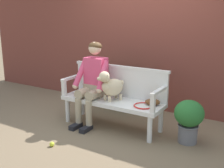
{
  "coord_description": "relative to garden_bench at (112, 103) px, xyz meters",
  "views": [
    {
      "loc": [
        2.15,
        -3.53,
        1.77
      ],
      "look_at": [
        0.0,
        0.0,
        0.7
      ],
      "focal_mm": 44.69,
      "sensor_mm": 36.0,
      "label": 1
    }
  ],
  "objects": [
    {
      "name": "potted_plant",
      "position": [
        1.19,
        0.08,
        -0.03
      ],
      "size": [
        0.41,
        0.41,
        0.61
      ],
      "color": "slate",
      "rests_on": "ground"
    },
    {
      "name": "ground_plane",
      "position": [
        0.0,
        0.0,
        -0.39
      ],
      "size": [
        40.0,
        40.0,
        0.0
      ],
      "primitive_type": "plane",
      "color": "#7A664C"
    },
    {
      "name": "bench_armrest_left_end",
      "position": [
        -0.77,
        -0.09,
        0.26
      ],
      "size": [
        0.06,
        0.53,
        0.28
      ],
      "color": "white",
      "rests_on": "garden_bench"
    },
    {
      "name": "tennis_racket",
      "position": [
        0.55,
        -0.01,
        0.07
      ],
      "size": [
        0.32,
        0.57,
        0.03
      ],
      "color": "red",
      "rests_on": "garden_bench"
    },
    {
      "name": "brick_garden_fence",
      "position": [
        0.0,
        1.26,
        0.78
      ],
      "size": [
        8.0,
        0.3,
        2.33
      ],
      "primitive_type": "cube",
      "color": "brown",
      "rests_on": "ground"
    },
    {
      "name": "person_seated",
      "position": [
        -0.34,
        -0.02,
        0.33
      ],
      "size": [
        0.56,
        0.66,
        1.32
      ],
      "color": "black",
      "rests_on": "ground"
    },
    {
      "name": "bench_backrest",
      "position": [
        0.0,
        0.23,
        0.31
      ],
      "size": [
        1.67,
        0.06,
        0.5
      ],
      "color": "white",
      "rests_on": "garden_bench"
    },
    {
      "name": "dog_on_bench",
      "position": [
        0.0,
        -0.04,
        0.29
      ],
      "size": [
        0.35,
        0.46,
        0.47
      ],
      "color": "beige",
      "rests_on": "garden_bench"
    },
    {
      "name": "hedge_bush_far_left",
      "position": [
        -0.3,
        0.9,
        0.0
      ],
      "size": [
        0.91,
        0.57,
        0.78
      ],
      "primitive_type": "ellipsoid",
      "color": "#194C1E",
      "rests_on": "ground"
    },
    {
      "name": "tennis_ball",
      "position": [
        -0.34,
        -1.01,
        -0.36
      ],
      "size": [
        0.07,
        0.07,
        0.07
      ],
      "primitive_type": "sphere",
      "color": "#CCDB33",
      "rests_on": "ground"
    },
    {
      "name": "garden_bench",
      "position": [
        0.0,
        0.0,
        0.0
      ],
      "size": [
        1.63,
        0.53,
        0.45
      ],
      "color": "white",
      "rests_on": "ground"
    },
    {
      "name": "baseball_glove",
      "position": [
        0.64,
        0.09,
        0.1
      ],
      "size": [
        0.26,
        0.23,
        0.09
      ],
      "primitive_type": "ellipsoid",
      "rotation": [
        0.0,
        0.0,
        0.29
      ],
      "color": "brown",
      "rests_on": "garden_bench"
    },
    {
      "name": "bench_armrest_right_end",
      "position": [
        0.77,
        -0.09,
        0.26
      ],
      "size": [
        0.06,
        0.53,
        0.28
      ],
      "color": "white",
      "rests_on": "garden_bench"
    }
  ]
}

